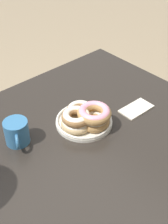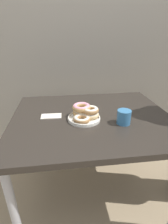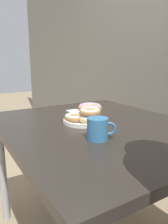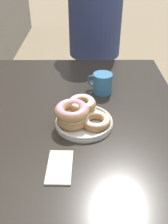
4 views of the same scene
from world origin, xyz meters
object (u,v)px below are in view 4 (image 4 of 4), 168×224
Objects in this scene: person_figure at (95,37)px; napkin at (60,167)px; donut_plate at (80,114)px; dining_table at (73,128)px; coffee_mug at (102,83)px.

person_figure is 1.18m from napkin.
donut_plate is 0.17× the size of person_figure.
dining_table is at bearing 31.03° from donut_plate.
donut_plate reaches higher than dining_table.
coffee_mug is 0.52m from napkin.
donut_plate is at bearing 174.24° from person_figure.
donut_plate reaches higher than coffee_mug.
dining_table is 0.88m from person_figure.
donut_plate is 0.27m from coffee_mug.
donut_plate is at bearing 158.13° from coffee_mug.
person_figure reaches higher than dining_table.
napkin is (-0.24, 0.07, -0.04)m from donut_plate.
dining_table is 0.27m from coffee_mug.
napkin is (-0.49, 0.17, -0.05)m from coffee_mug.
napkin reaches higher than dining_table.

